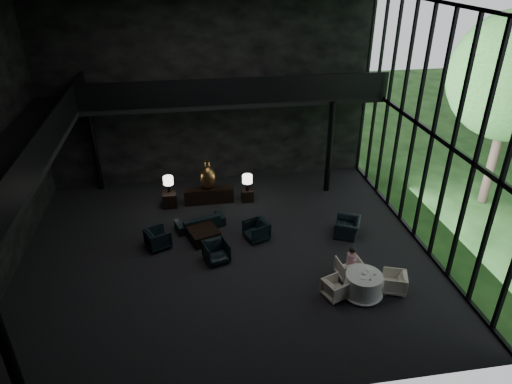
{
  "coord_description": "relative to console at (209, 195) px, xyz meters",
  "views": [
    {
      "loc": [
        -1.02,
        -13.07,
        9.37
      ],
      "look_at": [
        1.12,
        0.5,
        2.04
      ],
      "focal_mm": 32.0,
      "sensor_mm": 36.0,
      "label": 1
    }
  ],
  "objects": [
    {
      "name": "coffee_cup",
      "position": [
        4.56,
        -6.57,
        0.47
      ],
      "size": [
        0.09,
        0.09,
        0.06
      ],
      "primitive_type": "cylinder",
      "rotation": [
        0.0,
        0.0,
        0.01
      ],
      "color": "white",
      "rests_on": "saucer"
    },
    {
      "name": "dining_chair_east",
      "position": [
        5.27,
        -6.5,
        0.0
      ],
      "size": [
        0.78,
        0.8,
        0.65
      ],
      "primitive_type": "imported",
      "rotation": [
        0.0,
        0.0,
        -1.92
      ],
      "color": "#B0B0B0",
      "rests_on": "floor"
    },
    {
      "name": "cereal_bowl",
      "position": [
        4.23,
        -6.5,
        0.46
      ],
      "size": [
        0.14,
        0.14,
        0.07
      ],
      "primitive_type": "ellipsoid",
      "color": "white",
      "rests_on": "dining_table"
    },
    {
      "name": "table_lamp_left",
      "position": [
        -1.6,
        0.03,
        0.78
      ],
      "size": [
        0.41,
        0.41,
        0.68
      ],
      "color": "black",
      "rests_on": "side_table_left"
    },
    {
      "name": "column_ne",
      "position": [
        5.16,
        0.3,
        1.68
      ],
      "size": [
        0.24,
        0.24,
        4.0
      ],
      "primitive_type": "cylinder",
      "color": "black",
      "rests_on": "floor"
    },
    {
      "name": "railing_left",
      "position": [
        -4.64,
        -3.7,
        4.28
      ],
      "size": [
        0.06,
        12.0,
        1.0
      ],
      "primitive_type": "cube",
      "color": "black",
      "rests_on": "mezzanine_left"
    },
    {
      "name": "ceiling",
      "position": [
        0.36,
        -3.7,
        7.68
      ],
      "size": [
        14.0,
        12.0,
        0.02
      ],
      "primitive_type": "cube",
      "color": "black",
      "rests_on": "ground"
    },
    {
      "name": "table_lamp_right",
      "position": [
        1.6,
        -0.16,
        0.69
      ],
      "size": [
        0.41,
        0.41,
        0.7
      ],
      "color": "black",
      "rests_on": "side_table_right"
    },
    {
      "name": "window_armchair",
      "position": [
        4.88,
        -3.27,
        0.08
      ],
      "size": [
        0.95,
        1.1,
        0.81
      ],
      "primitive_type": "imported",
      "rotation": [
        0.0,
        0.0,
        -2.01
      ],
      "color": "black",
      "rests_on": "floor"
    },
    {
      "name": "curtain_wall",
      "position": [
        7.31,
        -3.7,
        3.68
      ],
      "size": [
        0.2,
        12.0,
        8.0
      ],
      "primitive_type": null,
      "color": "black",
      "rests_on": "ground"
    },
    {
      "name": "side_table_left",
      "position": [
        -1.6,
        -0.08,
        -0.02
      ],
      "size": [
        0.56,
        0.56,
        0.61
      ],
      "primitive_type": "cube",
      "color": "black",
      "rests_on": "floor"
    },
    {
      "name": "mezzanine_back",
      "position": [
        1.36,
        1.3,
        3.68
      ],
      "size": [
        12.0,
        2.0,
        0.25
      ],
      "primitive_type": "cube",
      "color": "black",
      "rests_on": "wall_back"
    },
    {
      "name": "column_nw",
      "position": [
        -4.64,
        2.0,
        1.68
      ],
      "size": [
        0.24,
        0.24,
        4.0
      ],
      "primitive_type": "cylinder",
      "color": "black",
      "rests_on": "floor"
    },
    {
      "name": "lounge_armchair_east",
      "position": [
        1.52,
        -3.01,
        0.09
      ],
      "size": [
        0.99,
        1.02,
        0.82
      ],
      "primitive_type": "imported",
      "rotation": [
        0.0,
        0.0,
        -1.2
      ],
      "color": "black",
      "rests_on": "floor"
    },
    {
      "name": "wall_front",
      "position": [
        0.36,
        -9.7,
        3.68
      ],
      "size": [
        14.0,
        0.04,
        8.0
      ],
      "primitive_type": "cube",
      "color": "black",
      "rests_on": "ground"
    },
    {
      "name": "mezzanine_left",
      "position": [
        -5.64,
        -3.7,
        3.68
      ],
      "size": [
        2.0,
        12.0,
        0.25
      ],
      "primitive_type": "cube",
      "color": "black",
      "rests_on": "wall_left"
    },
    {
      "name": "floor",
      "position": [
        0.36,
        -3.7,
        -0.32
      ],
      "size": [
        14.0,
        12.0,
        0.02
      ],
      "primitive_type": "cube",
      "color": "black",
      "rests_on": "ground"
    },
    {
      "name": "child",
      "position": [
        4.17,
        -5.61,
        0.44
      ],
      "size": [
        0.3,
        0.3,
        0.64
      ],
      "rotation": [
        0.0,
        0.0,
        3.14
      ],
      "color": "pink",
      "rests_on": "dining_chair_north"
    },
    {
      "name": "lounge_armchair_south",
      "position": [
        -0.02,
        -4.12,
        0.09
      ],
      "size": [
        0.98,
        0.94,
        0.83
      ],
      "primitive_type": "imported",
      "rotation": [
        0.0,
        0.0,
        0.28
      ],
      "color": "black",
      "rests_on": "floor"
    },
    {
      "name": "dining_chair_west",
      "position": [
        3.4,
        -6.49,
        -0.02
      ],
      "size": [
        0.73,
        0.75,
        0.61
      ],
      "primitive_type": "imported",
      "rotation": [
        0.0,
        0.0,
        1.94
      ],
      "color": "silver",
      "rests_on": "floor"
    },
    {
      "name": "console",
      "position": [
        0.0,
        0.0,
        0.0
      ],
      "size": [
        2.03,
        0.46,
        0.65
      ],
      "primitive_type": "cube",
      "color": "black",
      "rests_on": "floor"
    },
    {
      "name": "column_sw",
      "position": [
        -4.64,
        -9.4,
        1.68
      ],
      "size": [
        0.24,
        0.24,
        4.0
      ],
      "primitive_type": "cylinder",
      "color": "black",
      "rests_on": "floor"
    },
    {
      "name": "cream_pot",
      "position": [
        4.33,
        -6.79,
        0.46
      ],
      "size": [
        0.07,
        0.07,
        0.08
      ],
      "primitive_type": "cylinder",
      "rotation": [
        0.0,
        0.0,
        -0.05
      ],
      "color": "#99999E",
      "rests_on": "dining_table"
    },
    {
      "name": "plate_a",
      "position": [
        4.16,
        -6.63,
        0.43
      ],
      "size": [
        0.23,
        0.23,
        0.01
      ],
      "primitive_type": "cylinder",
      "rotation": [
        0.0,
        0.0,
        -0.08
      ],
      "color": "white",
      "rests_on": "dining_table"
    },
    {
      "name": "side_table_right",
      "position": [
        1.6,
        -0.09,
        -0.07
      ],
      "size": [
        0.47,
        0.47,
        0.51
      ],
      "primitive_type": "cube",
      "color": "black",
      "rests_on": "floor"
    },
    {
      "name": "dining_chair_north",
      "position": [
        4.12,
        -5.62,
        0.03
      ],
      "size": [
        0.75,
        0.71,
        0.71
      ],
      "primitive_type": "imported",
      "rotation": [
        0.0,
        0.0,
        3.25
      ],
      "color": "#B3A9A1",
      "rests_on": "floor"
    },
    {
      "name": "wall_back",
      "position": [
        0.36,
        2.3,
        3.68
      ],
      "size": [
        14.0,
        0.04,
        8.0
      ],
      "primitive_type": "cube",
      "color": "black",
      "rests_on": "ground"
    },
    {
      "name": "coffee_table",
      "position": [
        -0.38,
        -2.8,
        -0.1
      ],
      "size": [
        1.27,
        1.27,
        0.44
      ],
      "primitive_type": "cube",
      "rotation": [
        0.0,
        0.0,
        0.34
      ],
      "color": "black",
      "rests_on": "floor"
    },
    {
      "name": "sofa",
      "position": [
        -0.46,
        -1.88,
        -0.0
      ],
      "size": [
        1.7,
        0.91,
        0.64
      ],
      "primitive_type": "imported",
      "rotation": [
        0.0,
        0.0,
        3.42
      ],
      "color": "black",
      "rests_on": "floor"
    },
    {
      "name": "dining_table",
      "position": [
        4.25,
        -6.53,
        0.0
      ],
      "size": [
        1.26,
        1.26,
        0.75
      ],
      "color": "white",
      "rests_on": "floor"
    },
    {
      "name": "saucer",
      "position": [
        4.47,
        -6.55,
        0.43
      ],
      "size": [
        0.17,
        0.17,
        0.01
      ],
      "primitive_type": "cylinder",
      "rotation": [
        0.0,
        0.0,
        0.37
      ],
      "color": "white",
      "rests_on": "dining_table"
    },
    {
      "name": "lounge_armchair_west",
      "position": [
        -1.99,
        -2.98,
        0.08
      ],
      "size": [
        1.0,
        1.02,
        0.81
      ],
      "primitive_type": "imported",
      "rotation": [
        0.0,
        0.0,
        1.99
      ],
      "color": "black",
      "rests_on": "floor"
    },
    {
      "name": "plate_b",
      "position": [
        4.49,
        -6.27,
        0.43
      ],
      "size": [
        0.29,
        0.29,
        0.02
      ],
      "primitive_type": "cylinder",
      "rotation": [
        0.0,
        0.0,
        0.29
      ],
      "color": "white",
      "rests_on": "dining_table"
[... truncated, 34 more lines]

